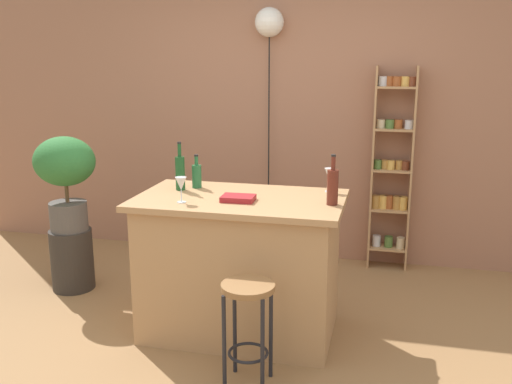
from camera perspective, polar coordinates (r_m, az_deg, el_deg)
ground at (r=3.83m, az=-2.76°, el=-15.64°), size 12.00×12.00×0.00m
back_wall at (r=5.26m, az=3.08°, el=8.47°), size 6.40×0.10×2.80m
kitchen_counter at (r=3.89m, az=-1.59°, el=-7.33°), size 1.37×0.81×0.96m
bar_stool at (r=3.28m, az=-0.81°, el=-11.89°), size 0.30×0.30×0.62m
spice_shelf at (r=5.09m, az=13.46°, el=2.37°), size 0.35×0.17×1.78m
plant_stool at (r=4.89m, az=-17.94°, el=-6.42°), size 0.34×0.34×0.50m
potted_plant at (r=4.70m, az=-18.58°, el=1.89°), size 0.49×0.44×0.76m
bottle_vinegar at (r=4.02m, az=-5.96°, el=1.67°), size 0.07×0.07×0.24m
bottle_spirits_clear at (r=3.96m, az=-7.62°, el=2.00°), size 0.07×0.07×0.34m
bottle_soda_blue at (r=3.57m, az=7.68°, el=0.61°), size 0.07×0.07×0.32m
wine_glass_left at (r=3.62m, az=-7.53°, el=0.76°), size 0.07×0.07×0.16m
wine_glass_center at (r=3.90m, az=7.39°, el=1.70°), size 0.07×0.07×0.16m
cookbook at (r=3.65m, az=-1.80°, el=-0.63°), size 0.21×0.16×0.03m
pendant_globe_light at (r=5.17m, az=1.35°, el=16.44°), size 0.26×0.26×2.27m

